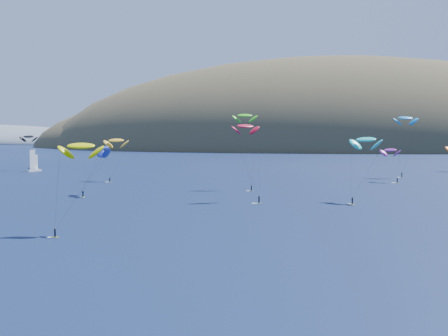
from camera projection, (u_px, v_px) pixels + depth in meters
ground at (221, 271)px, 84.49m from camera, size 2800.00×2800.00×0.00m
island at (350, 159)px, 633.05m from camera, size 730.00×300.00×210.00m
headland at (1, 145)px, 894.44m from camera, size 460.00×250.00×60.00m
sailboat at (34, 169)px, 284.45m from camera, size 9.44×8.46×11.26m
kitesurfer_1 at (116, 140)px, 232.50m from camera, size 9.74×9.43×17.73m
kitesurfer_2 at (81, 146)px, 115.72m from camera, size 8.59×9.57×18.35m
kitesurfer_3 at (245, 116)px, 201.74m from camera, size 8.10×11.18×25.84m
kitesurfer_4 at (406, 118)px, 249.74m from camera, size 10.16×6.13×26.46m
kitesurfer_5 at (366, 140)px, 165.65m from camera, size 9.83×12.65×19.04m
kitesurfer_6 at (390, 150)px, 228.31m from camera, size 8.50×10.60×13.87m
kitesurfer_9 at (245, 126)px, 167.93m from camera, size 9.35×10.62×22.17m
kitesurfer_10 at (103, 148)px, 182.67m from camera, size 9.00×14.51×16.32m
kitesurfer_12 at (29, 137)px, 292.77m from camera, size 8.58×8.88×18.05m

